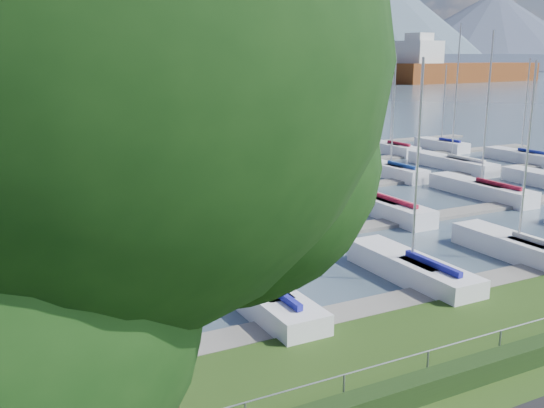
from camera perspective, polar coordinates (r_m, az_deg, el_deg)
hedge at (r=19.81m, az=17.38°, el=-15.11°), size 80.00×0.70×0.70m
fence at (r=19.68m, az=16.73°, el=-12.49°), size 80.00×0.04×0.04m
docks at (r=41.66m, az=-8.91°, el=-0.28°), size 90.00×41.60×0.25m
tree at (r=6.44m, az=-14.83°, el=15.15°), size 6.72×7.83×13.26m
crane at (r=44.02m, az=-13.71°, el=7.57°), size 5.05×13.43×22.35m
cargo_ship_mid at (r=232.90m, az=-11.28°, el=11.84°), size 104.72×28.34×21.50m
cargo_ship_east at (r=268.98m, az=17.02°, el=11.77°), size 82.98×28.58×21.50m
sailboat_fleet at (r=42.78m, az=-12.44°, el=7.52°), size 75.43×49.54×13.12m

